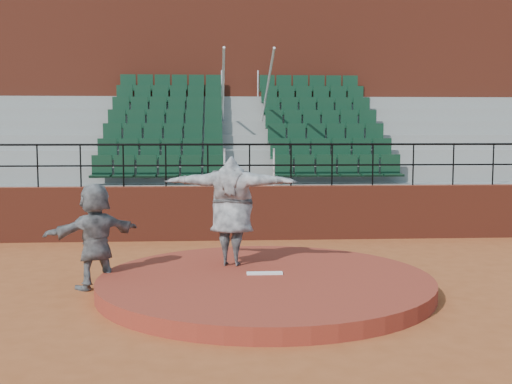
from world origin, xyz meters
TOP-DOWN VIEW (x-y plane):
  - ground at (0.00, 0.00)m, footprint 90.00×90.00m
  - pitchers_mound at (0.00, 0.00)m, footprint 5.50×5.50m
  - pitching_rubber at (0.00, 0.15)m, footprint 0.60×0.15m
  - boundary_wall at (0.00, 5.00)m, footprint 24.00×0.30m
  - wall_railing at (0.00, 5.00)m, footprint 24.04×0.05m
  - seating_deck at (0.00, 8.65)m, footprint 24.00×5.97m
  - press_box_facade at (0.00, 12.60)m, footprint 24.00×3.00m
  - pitcher at (-0.53, 0.93)m, footprint 2.47×1.12m
  - fielder at (-2.83, 0.39)m, footprint 1.67×1.34m

SIDE VIEW (x-z plane):
  - ground at x=0.00m, z-range 0.00..0.00m
  - pitchers_mound at x=0.00m, z-range 0.00..0.25m
  - pitching_rubber at x=0.00m, z-range 0.25..0.28m
  - boundary_wall at x=0.00m, z-range 0.00..1.30m
  - fielder at x=-2.83m, z-range 0.00..1.78m
  - pitcher at x=-0.53m, z-range 0.25..2.19m
  - seating_deck at x=0.00m, z-range -0.87..3.76m
  - wall_railing at x=0.00m, z-range 1.52..2.54m
  - press_box_facade at x=0.00m, z-range 0.00..7.10m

